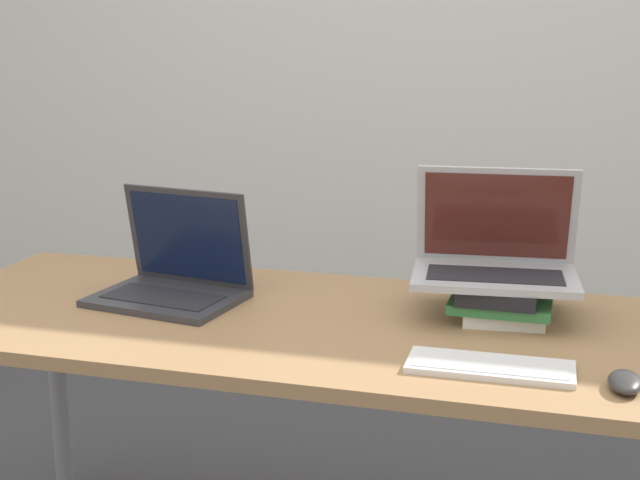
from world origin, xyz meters
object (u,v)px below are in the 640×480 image
(laptop_left, at_px, (174,277))
(book_stack, at_px, (502,297))
(laptop_on_books, at_px, (495,256))
(wireless_keyboard, at_px, (490,366))
(mouse, at_px, (625,382))

(laptop_left, xyz_separation_m, book_stack, (0.75, 0.08, -0.01))
(laptop_on_books, bearing_deg, wireless_keyboard, -85.84)
(book_stack, bearing_deg, wireless_keyboard, -88.98)
(laptop_left, height_order, mouse, laptop_left)
(laptop_left, bearing_deg, mouse, -15.73)
(laptop_left, distance_m, laptop_on_books, 0.75)
(mouse, bearing_deg, laptop_left, 164.27)
(laptop_left, relative_size, book_stack, 1.38)
(book_stack, xyz_separation_m, laptop_on_books, (-0.02, 0.01, 0.09))
(book_stack, bearing_deg, laptop_left, -173.75)
(laptop_on_books, xyz_separation_m, mouse, (0.26, -0.37, -0.12))
(book_stack, height_order, laptop_on_books, laptop_on_books)
(book_stack, xyz_separation_m, wireless_keyboard, (0.01, -0.34, -0.04))
(laptop_on_books, relative_size, wireless_keyboard, 1.21)
(laptop_on_books, bearing_deg, book_stack, -28.78)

